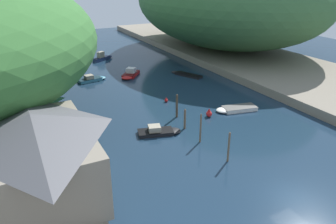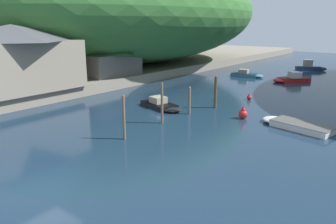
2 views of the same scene
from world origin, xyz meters
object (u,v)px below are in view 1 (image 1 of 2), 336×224
(boat_navy_launch, at_px, (185,74))
(boat_near_quay, at_px, (92,79))
(boat_white_cruiser, at_px, (103,57))
(boat_open_rowboat, at_px, (235,109))
(boathouse_shed, at_px, (9,110))
(boat_yellow_tender, at_px, (130,74))
(waterfront_building, at_px, (37,153))
(channel_buoy_near, at_px, (209,113))
(channel_buoy_far, at_px, (166,100))
(boat_moored_right, at_px, (159,131))
(person_on_quay, at_px, (92,204))

(boat_navy_launch, xyz_separation_m, boat_near_quay, (-16.05, 4.53, 0.15))
(boat_white_cruiser, relative_size, boat_open_rowboat, 0.86)
(boathouse_shed, relative_size, boat_navy_launch, 1.31)
(boat_white_cruiser, xyz_separation_m, boat_yellow_tender, (0.86, -13.98, -0.15))
(waterfront_building, bearing_deg, channel_buoy_near, 21.33)
(waterfront_building, relative_size, channel_buoy_far, 16.55)
(boat_near_quay, xyz_separation_m, channel_buoy_far, (6.94, -14.89, -0.06))
(boat_white_cruiser, bearing_deg, channel_buoy_near, -24.76)
(waterfront_building, height_order, boat_yellow_tender, waterfront_building)
(boat_navy_launch, distance_m, channel_buoy_near, 18.77)
(boathouse_shed, relative_size, boat_white_cruiser, 1.66)
(boat_open_rowboat, relative_size, boat_navy_launch, 0.92)
(boat_navy_launch, relative_size, channel_buoy_far, 8.46)
(boathouse_shed, distance_m, boat_navy_launch, 32.67)
(boat_yellow_tender, relative_size, channel_buoy_near, 4.53)
(boat_navy_launch, height_order, boat_near_quay, boat_near_quay)
(boat_open_rowboat, bearing_deg, boat_white_cruiser, 24.15)
(boat_open_rowboat, relative_size, boat_near_quay, 1.16)
(boat_moored_right, bearing_deg, waterfront_building, -47.19)
(boat_open_rowboat, bearing_deg, person_on_quay, 131.48)
(boat_open_rowboat, height_order, channel_buoy_far, channel_buoy_far)
(boat_moored_right, bearing_deg, boathouse_shed, -95.34)
(boathouse_shed, relative_size, boat_open_rowboat, 1.43)
(waterfront_building, height_order, boat_moored_right, waterfront_building)
(channel_buoy_far, xyz_separation_m, person_on_quay, (-16.34, -20.55, 1.98))
(waterfront_building, distance_m, boat_near_quay, 33.27)
(boathouse_shed, distance_m, boat_open_rowboat, 28.10)
(boat_white_cruiser, height_order, channel_buoy_far, boat_white_cruiser)
(boat_near_quay, bearing_deg, boat_yellow_tender, 76.32)
(boat_yellow_tender, distance_m, person_on_quay, 38.60)
(boathouse_shed, height_order, boat_navy_launch, boathouse_shed)
(boat_white_cruiser, relative_size, boat_moored_right, 0.96)
(boat_near_quay, distance_m, person_on_quay, 36.71)
(waterfront_building, relative_size, boat_yellow_tender, 2.39)
(waterfront_building, xyz_separation_m, boat_navy_launch, (28.24, 26.11, -4.55))
(boathouse_shed, height_order, person_on_quay, boathouse_shed)
(boat_moored_right, height_order, boat_near_quay, boat_near_quay)
(waterfront_building, height_order, boat_near_quay, waterfront_building)
(boat_moored_right, relative_size, boat_navy_launch, 0.82)
(boat_yellow_tender, bearing_deg, boat_open_rowboat, 147.89)
(boat_near_quay, distance_m, channel_buoy_near, 24.12)
(boat_moored_right, xyz_separation_m, person_on_quay, (-11.05, -11.84, 1.97))
(boat_near_quay, height_order, channel_buoy_far, boat_near_quay)
(channel_buoy_far, bearing_deg, channel_buoy_near, -70.01)
(boathouse_shed, xyz_separation_m, channel_buoy_far, (20.58, 2.79, -3.38))
(boat_white_cruiser, relative_size, channel_buoy_near, 4.36)
(boat_white_cruiser, height_order, person_on_quay, person_on_quay)
(channel_buoy_far, bearing_deg, boat_white_cruiser, 91.95)
(boat_open_rowboat, bearing_deg, boathouse_shed, 92.58)
(boat_moored_right, height_order, boat_yellow_tender, boat_yellow_tender)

